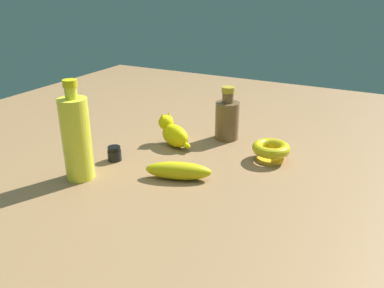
{
  "coord_description": "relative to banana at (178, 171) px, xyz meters",
  "views": [
    {
      "loc": [
        0.89,
        0.46,
        0.47
      ],
      "look_at": [
        0.0,
        0.0,
        0.05
      ],
      "focal_mm": 36.81,
      "sensor_mm": 36.0,
      "label": 1
    }
  ],
  "objects": [
    {
      "name": "ground",
      "position": [
        -0.11,
        -0.02,
        -0.02
      ],
      "size": [
        2.0,
        2.0,
        0.0
      ],
      "primitive_type": "plane",
      "color": "#936D47"
    },
    {
      "name": "banana",
      "position": [
        0.0,
        0.0,
        0.0
      ],
      "size": [
        0.1,
        0.17,
        0.05
      ],
      "primitive_type": "ellipsoid",
      "rotation": [
        0.0,
        0.0,
        5.06
      ],
      "color": "yellow",
      "rests_on": "ground"
    },
    {
      "name": "bowl",
      "position": [
        -0.22,
        0.17,
        0.01
      ],
      "size": [
        0.11,
        0.11,
        0.05
      ],
      "color": "yellow",
      "rests_on": "ground"
    },
    {
      "name": "cat_figurine",
      "position": [
        -0.19,
        -0.12,
        0.02
      ],
      "size": [
        0.09,
        0.13,
        0.09
      ],
      "color": "yellow",
      "rests_on": "ground"
    },
    {
      "name": "nail_polish_jar",
      "position": [
        -0.02,
        -0.21,
        -0.0
      ],
      "size": [
        0.04,
        0.04,
        0.04
      ],
      "color": "black",
      "rests_on": "ground"
    },
    {
      "name": "bottle_short",
      "position": [
        -0.31,
        0.0,
        0.04
      ],
      "size": [
        0.07,
        0.07,
        0.17
      ],
      "color": "brown",
      "rests_on": "ground"
    },
    {
      "name": "bottle_tall",
      "position": [
        0.11,
        -0.23,
        0.09
      ],
      "size": [
        0.07,
        0.07,
        0.25
      ],
      "color": "yellow",
      "rests_on": "ground"
    }
  ]
}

